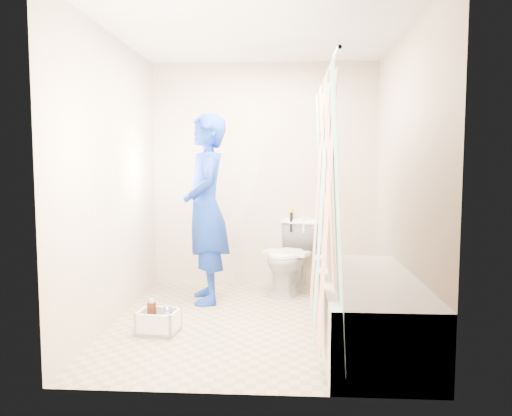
# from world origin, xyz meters

# --- Properties ---
(floor) EXTENTS (2.60, 2.60, 0.00)m
(floor) POSITION_xyz_m (0.00, 0.00, 0.00)
(floor) COLOR tan
(floor) RESTS_ON ground
(ceiling) EXTENTS (2.40, 2.60, 0.02)m
(ceiling) POSITION_xyz_m (0.00, 0.00, 2.40)
(ceiling) COLOR silver
(ceiling) RESTS_ON wall_back
(wall_back) EXTENTS (2.40, 0.02, 2.40)m
(wall_back) POSITION_xyz_m (0.00, 1.30, 1.20)
(wall_back) COLOR #BAAB8F
(wall_back) RESTS_ON ground
(wall_front) EXTENTS (2.40, 0.02, 2.40)m
(wall_front) POSITION_xyz_m (0.00, -1.30, 1.20)
(wall_front) COLOR #BAAB8F
(wall_front) RESTS_ON ground
(wall_left) EXTENTS (0.02, 2.60, 2.40)m
(wall_left) POSITION_xyz_m (-1.20, 0.00, 1.20)
(wall_left) COLOR #BAAB8F
(wall_left) RESTS_ON ground
(wall_right) EXTENTS (0.02, 2.60, 2.40)m
(wall_right) POSITION_xyz_m (1.20, 0.00, 1.20)
(wall_right) COLOR #BAAB8F
(wall_right) RESTS_ON ground
(bathtub) EXTENTS (0.70, 1.75, 0.50)m
(bathtub) POSITION_xyz_m (0.85, -0.43, 0.27)
(bathtub) COLOR silver
(bathtub) RESTS_ON ground
(curtain_rod) EXTENTS (0.02, 1.90, 0.02)m
(curtain_rod) POSITION_xyz_m (0.52, -0.43, 1.95)
(curtain_rod) COLOR silver
(curtain_rod) RESTS_ON wall_back
(shower_curtain) EXTENTS (0.06, 1.75, 1.80)m
(shower_curtain) POSITION_xyz_m (0.52, -0.43, 1.02)
(shower_curtain) COLOR silver
(shower_curtain) RESTS_ON curtain_rod
(toilet) EXTENTS (0.67, 0.83, 0.74)m
(toilet) POSITION_xyz_m (0.29, 1.01, 0.37)
(toilet) COLOR silver
(toilet) RESTS_ON ground
(tank_lid) EXTENTS (0.50, 0.36, 0.03)m
(tank_lid) POSITION_xyz_m (0.25, 0.90, 0.44)
(tank_lid) COLOR silver
(tank_lid) RESTS_ON toilet
(tank_internals) EXTENTS (0.17, 0.10, 0.24)m
(tank_internals) POSITION_xyz_m (0.33, 1.21, 0.73)
(tank_internals) COLOR black
(tank_internals) RESTS_ON toilet
(plumber) EXTENTS (0.59, 0.75, 1.80)m
(plumber) POSITION_xyz_m (-0.53, 0.64, 0.90)
(plumber) COLOR navy
(plumber) RESTS_ON ground
(cleaning_caddy) EXTENTS (0.33, 0.28, 0.23)m
(cleaning_caddy) POSITION_xyz_m (-0.75, -0.30, 0.09)
(cleaning_caddy) COLOR white
(cleaning_caddy) RESTS_ON ground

